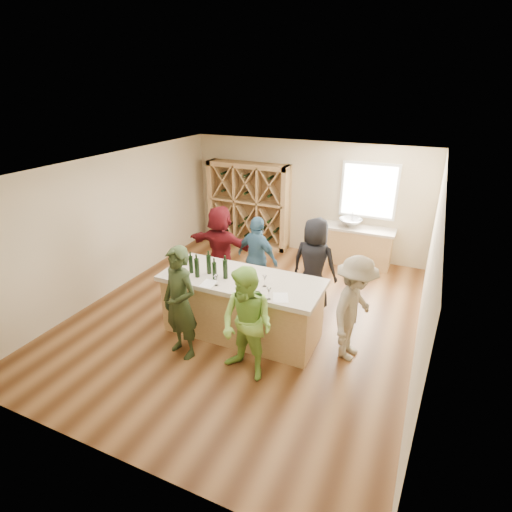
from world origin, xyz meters
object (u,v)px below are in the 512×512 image
at_px(wine_bottle_e, 225,269).
at_px(person_far_mid, 257,258).
at_px(wine_bottle_d, 215,271).
at_px(wine_bottle_c, 209,264).
at_px(person_far_left, 221,247).
at_px(wine_bottle_b, 197,268).
at_px(person_near_right, 247,325).
at_px(tasting_counter_base, 242,308).
at_px(person_far_right, 314,264).
at_px(sink, 350,223).
at_px(wine_bottle_a, 191,265).
at_px(person_server, 354,309).
at_px(wine_rack, 248,205).
at_px(person_near_left, 180,303).

xyz_separation_m(wine_bottle_e, person_far_mid, (-0.06, 1.43, -0.39)).
bearing_deg(wine_bottle_d, wine_bottle_e, 32.63).
bearing_deg(wine_bottle_c, person_far_left, 112.29).
bearing_deg(wine_bottle_b, person_near_right, -28.64).
bearing_deg(tasting_counter_base, person_far_right, 59.12).
xyz_separation_m(sink, wine_bottle_c, (-1.59, -3.85, 0.23)).
xyz_separation_m(wine_bottle_c, wine_bottle_e, (0.34, -0.05, -0.00)).
relative_size(wine_bottle_a, person_server, 0.17).
bearing_deg(wine_bottle_e, person_near_right, -46.41).
relative_size(wine_rack, person_far_mid, 1.29).
distance_m(wine_bottle_e, person_far_mid, 1.48).
relative_size(wine_bottle_b, person_near_right, 0.19).
height_order(wine_bottle_d, person_far_left, person_far_left).
bearing_deg(person_server, person_near_right, 139.51).
bearing_deg(wine_bottle_b, wine_bottle_d, 9.57).
bearing_deg(wine_bottle_e, person_far_left, 121.51).
relative_size(wine_bottle_b, person_near_left, 0.18).
xyz_separation_m(sink, person_near_left, (-1.63, -4.68, -0.08)).
distance_m(sink, person_far_right, 2.39).
bearing_deg(person_server, wine_rack, 53.75).
relative_size(wine_bottle_c, person_server, 0.19).
bearing_deg(wine_bottle_b, person_server, 8.89).
xyz_separation_m(person_near_right, person_server, (1.31, 1.07, -0.01)).
bearing_deg(person_near_left, wine_bottle_e, 80.14).
height_order(tasting_counter_base, person_near_left, person_near_left).
height_order(person_near_left, person_near_right, person_near_left).
xyz_separation_m(sink, tasting_counter_base, (-1.01, -3.78, -0.51)).
height_order(person_far_mid, person_far_right, person_far_right).
bearing_deg(person_far_left, person_server, 156.98).
relative_size(person_near_left, person_far_right, 1.03).
bearing_deg(person_near_left, tasting_counter_base, 71.59).
bearing_deg(tasting_counter_base, wine_bottle_c, -173.24).
bearing_deg(wine_bottle_c, sink, 67.58).
height_order(wine_rack, sink, wine_rack).
bearing_deg(tasting_counter_base, wine_bottle_a, -169.08).
bearing_deg(wine_bottle_b, wine_rack, 103.63).
bearing_deg(person_near_right, person_near_left, -167.29).
height_order(person_near_left, person_far_left, person_near_left).
bearing_deg(sink, wine_bottle_c, -112.42).
xyz_separation_m(tasting_counter_base, person_far_right, (0.84, 1.40, 0.41)).
height_order(tasting_counter_base, person_far_mid, person_far_mid).
relative_size(wine_bottle_c, person_near_right, 0.19).
height_order(wine_bottle_e, person_near_right, person_near_right).
bearing_deg(person_near_left, wine_bottle_b, 112.54).
bearing_deg(wine_bottle_b, tasting_counter_base, 20.87).
xyz_separation_m(wine_rack, wine_bottle_b, (1.00, -4.11, 0.14)).
bearing_deg(person_far_left, person_near_left, 104.24).
bearing_deg(person_far_left, wine_bottle_b, 106.93).
bearing_deg(wine_bottle_a, wine_rack, 101.52).
xyz_separation_m(wine_bottle_d, person_far_right, (1.23, 1.61, -0.32)).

